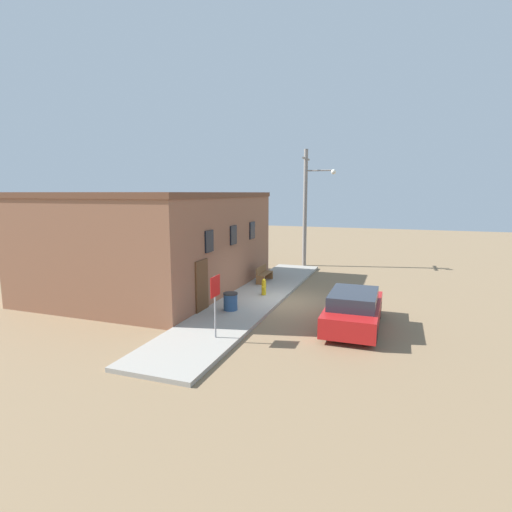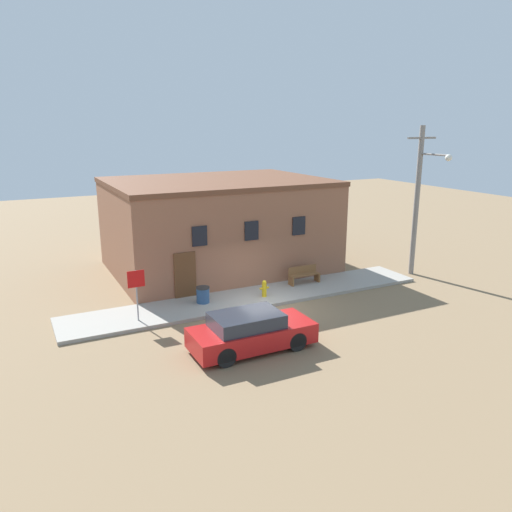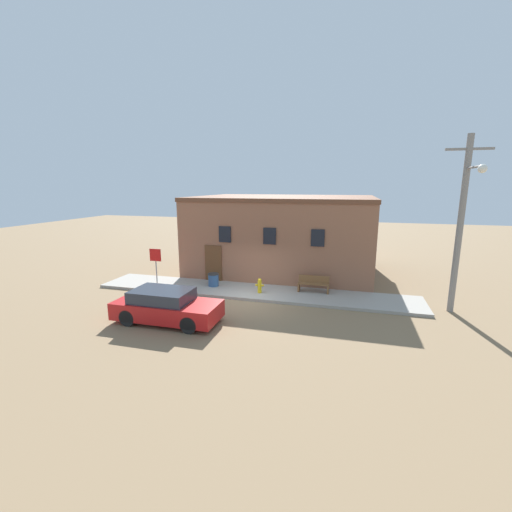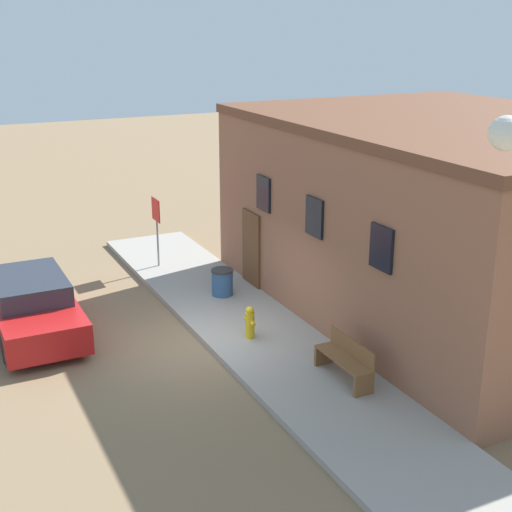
# 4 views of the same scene
# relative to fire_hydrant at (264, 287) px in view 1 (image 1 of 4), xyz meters

# --- Properties ---
(ground_plane) EXTENTS (80.00, 80.00, 0.00)m
(ground_plane) POSITION_rel_fire_hydrant_xyz_m (-0.45, -1.02, -0.52)
(ground_plane) COLOR #846B4C
(sidewalk) EXTENTS (16.86, 2.62, 0.14)m
(sidewalk) POSITION_rel_fire_hydrant_xyz_m (-0.45, 0.29, -0.45)
(sidewalk) COLOR #9E998E
(sidewalk) RESTS_ON ground
(brick_building) EXTENTS (11.14, 8.36, 4.87)m
(brick_building) POSITION_rel_fire_hydrant_xyz_m (0.14, 5.71, 1.91)
(brick_building) COLOR #8E5B42
(brick_building) RESTS_ON ground
(fire_hydrant) EXTENTS (0.44, 0.21, 0.76)m
(fire_hydrant) POSITION_rel_fire_hydrant_xyz_m (0.00, 0.00, 0.00)
(fire_hydrant) COLOR gold
(fire_hydrant) RESTS_ON sidewalk
(stop_sign) EXTENTS (0.67, 0.06, 2.06)m
(stop_sign) POSITION_rel_fire_hydrant_xyz_m (-5.77, -0.26, 1.06)
(stop_sign) COLOR gray
(stop_sign) RESTS_ON sidewalk
(bench) EXTENTS (1.57, 0.44, 0.84)m
(bench) POSITION_rel_fire_hydrant_xyz_m (2.65, 0.89, 0.04)
(bench) COLOR brown
(bench) RESTS_ON sidewalk
(trash_bin) EXTENTS (0.59, 0.59, 0.71)m
(trash_bin) POSITION_rel_fire_hydrant_xyz_m (-2.75, 0.51, -0.02)
(trash_bin) COLOR #2D517F
(trash_bin) RESTS_ON sidewalk
(utility_pole) EXTENTS (1.80, 2.09, 7.63)m
(utility_pole) POSITION_rel_fire_hydrant_xyz_m (8.85, -0.02, 3.58)
(utility_pole) COLOR gray
(utility_pole) RESTS_ON ground
(parked_car) EXTENTS (4.35, 1.81, 1.37)m
(parked_car) POSITION_rel_fire_hydrant_xyz_m (-2.83, -4.37, 0.14)
(parked_car) COLOR black
(parked_car) RESTS_ON ground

